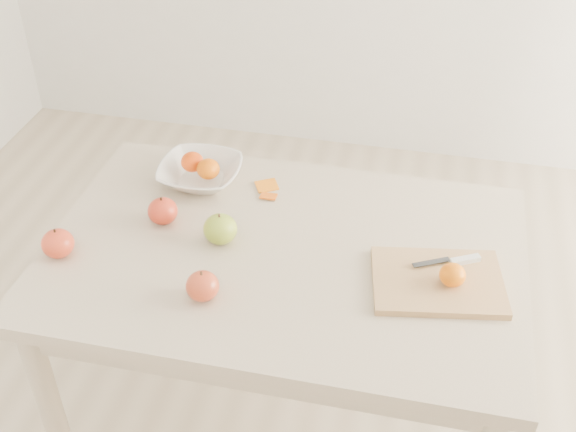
# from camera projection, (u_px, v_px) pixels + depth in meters

# --- Properties ---
(ground) EXTENTS (3.50, 3.50, 0.00)m
(ground) POSITION_uv_depth(u_px,v_px,m) (285.00, 432.00, 2.27)
(ground) COLOR #C6B293
(ground) RESTS_ON ground
(table) EXTENTS (1.20, 0.80, 0.75)m
(table) POSITION_uv_depth(u_px,v_px,m) (284.00, 279.00, 1.87)
(table) COLOR beige
(table) RESTS_ON ground
(cutting_board) EXTENTS (0.34, 0.27, 0.02)m
(cutting_board) POSITION_uv_depth(u_px,v_px,m) (438.00, 282.00, 1.71)
(cutting_board) COLOR #AA7B55
(cutting_board) RESTS_ON table
(board_tangerine) EXTENTS (0.06, 0.06, 0.05)m
(board_tangerine) POSITION_uv_depth(u_px,v_px,m) (452.00, 275.00, 1.67)
(board_tangerine) COLOR #D46407
(board_tangerine) RESTS_ON cutting_board
(fruit_bowl) EXTENTS (0.23, 0.23, 0.06)m
(fruit_bowl) POSITION_uv_depth(u_px,v_px,m) (200.00, 173.00, 2.04)
(fruit_bowl) COLOR white
(fruit_bowl) RESTS_ON table
(bowl_tangerine_near) EXTENTS (0.06, 0.06, 0.06)m
(bowl_tangerine_near) POSITION_uv_depth(u_px,v_px,m) (192.00, 162.00, 2.03)
(bowl_tangerine_near) COLOR #E04807
(bowl_tangerine_near) RESTS_ON fruit_bowl
(bowl_tangerine_far) EXTENTS (0.06, 0.06, 0.06)m
(bowl_tangerine_far) POSITION_uv_depth(u_px,v_px,m) (208.00, 169.00, 2.00)
(bowl_tangerine_far) COLOR orange
(bowl_tangerine_far) RESTS_ON fruit_bowl
(orange_peel_a) EXTENTS (0.07, 0.07, 0.01)m
(orange_peel_a) POSITION_uv_depth(u_px,v_px,m) (267.00, 187.00, 2.03)
(orange_peel_a) COLOR orange
(orange_peel_a) RESTS_ON table
(orange_peel_b) EXTENTS (0.05, 0.04, 0.01)m
(orange_peel_b) POSITION_uv_depth(u_px,v_px,m) (269.00, 197.00, 1.99)
(orange_peel_b) COLOR #DD5B0F
(orange_peel_b) RESTS_ON table
(paring_knife) EXTENTS (0.16, 0.08, 0.01)m
(paring_knife) POSITION_uv_depth(u_px,v_px,m) (460.00, 260.00, 1.74)
(paring_knife) COLOR white
(paring_knife) RESTS_ON cutting_board
(apple_green) EXTENTS (0.09, 0.09, 0.08)m
(apple_green) POSITION_uv_depth(u_px,v_px,m) (220.00, 229.00, 1.82)
(apple_green) COLOR #6E9813
(apple_green) RESTS_ON table
(apple_red_b) EXTENTS (0.08, 0.08, 0.07)m
(apple_red_b) POSITION_uv_depth(u_px,v_px,m) (163.00, 211.00, 1.88)
(apple_red_b) COLOR maroon
(apple_red_b) RESTS_ON table
(apple_red_d) EXTENTS (0.08, 0.08, 0.07)m
(apple_red_d) POSITION_uv_depth(u_px,v_px,m) (58.00, 243.00, 1.78)
(apple_red_d) COLOR maroon
(apple_red_d) RESTS_ON table
(apple_red_c) EXTENTS (0.08, 0.08, 0.07)m
(apple_red_c) POSITION_uv_depth(u_px,v_px,m) (202.00, 286.00, 1.66)
(apple_red_c) COLOR maroon
(apple_red_c) RESTS_ON table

